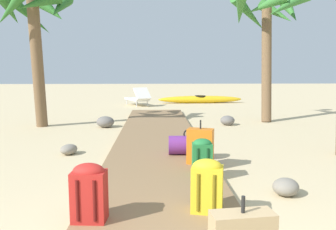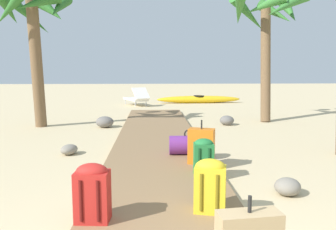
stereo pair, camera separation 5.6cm
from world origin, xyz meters
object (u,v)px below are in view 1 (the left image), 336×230
Objects in this scene: backpack_green at (202,156)px; backpack_red at (89,191)px; kayak at (200,99)px; palm_tree_near_left at (33,21)px; backpack_yellow at (207,184)px; palm_tree_far_right at (267,21)px; lounge_chair at (138,98)px; suitcase_orange at (200,146)px; duffel_bag_purple at (188,145)px.

backpack_red is at bearing -131.95° from backpack_green.
backpack_green is (1.27, 1.42, -0.03)m from backpack_red.
backpack_red is at bearing -102.28° from kayak.
palm_tree_near_left is 8.50m from kayak.
palm_tree_far_right is at bearing 68.02° from backpack_yellow.
palm_tree_far_right is (2.55, 5.38, 2.54)m from backpack_green.
lounge_chair is at bearing -159.71° from kayak.
suitcase_orange reaches higher than backpack_red.
palm_tree_far_right is (2.67, 6.62, 2.52)m from backpack_yellow.
kayak is (2.74, 1.01, -0.16)m from lounge_chair.
backpack_yellow reaches higher than kayak.
duffel_bag_purple is 0.18× the size of kayak.
palm_tree_far_right is 6.17m from kayak.
backpack_green is 1.15m from duffel_bag_purple.
backpack_yellow is 0.33× the size of lounge_chair.
palm_tree_far_right is (2.64, 4.23, 2.65)m from duffel_bag_purple.
lounge_chair is (2.37, 5.28, -2.40)m from palm_tree_near_left.
kayak is (1.47, 9.65, -0.07)m from duffel_bag_purple.
lounge_chair reaches higher than backpack_yellow.
kayak is (5.10, 6.29, -2.56)m from palm_tree_near_left.
backpack_green is at bearing -50.44° from palm_tree_near_left.
palm_tree_near_left is (-3.63, 3.36, 2.49)m from duffel_bag_purple.
backpack_red is 0.85× the size of duffel_bag_purple.
backpack_yellow is at bearing -83.62° from lounge_chair.
palm_tree_far_right is at bearing 60.61° from backpack_red.
suitcase_orange is 1.01× the size of duffel_bag_purple.
suitcase_orange is (1.32, 1.97, -0.03)m from backpack_red.
palm_tree_near_left is at bearing 133.66° from suitcase_orange.
suitcase_orange is 0.19× the size of palm_tree_near_left.
backpack_green is 10.88m from kayak.
palm_tree_far_right reaches higher than duffel_bag_purple.
suitcase_orange is 10.33m from kayak.
backpack_red is at bearing -123.82° from suitcase_orange.
backpack_yellow is 0.14× the size of kayak.
backpack_green reaches higher than kayak.
suitcase_orange is 0.41× the size of lounge_chair.
palm_tree_far_right is at bearing 58.07° from duffel_bag_purple.
backpack_yellow is 7.18m from palm_tree_near_left.
palm_tree_near_left reaches higher than suitcase_orange.
backpack_yellow is at bearing -90.80° from duffel_bag_purple.
duffel_bag_purple is at bearing 94.23° from backpack_green.
palm_tree_near_left is at bearing 122.09° from backpack_yellow.
lounge_chair is at bearing 96.38° from backpack_yellow.
palm_tree_far_right is at bearing 7.94° from palm_tree_near_left.
palm_tree_near_left is at bearing 137.26° from duffel_bag_purple.
backpack_yellow is (1.15, 0.17, -0.01)m from backpack_red.
palm_tree_near_left is at bearing 112.47° from backpack_red.
lounge_chair reaches higher than suitcase_orange.
suitcase_orange is at bearing -81.38° from lounge_chair.
duffel_bag_purple is 0.18× the size of palm_tree_near_left.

